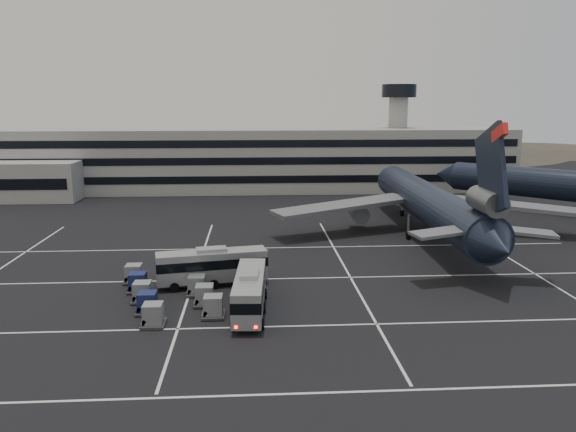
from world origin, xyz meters
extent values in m
plane|color=black|center=(0.00, 0.00, 0.00)|extent=(260.00, 260.00, 0.00)
cube|color=silver|center=(0.00, -22.00, 0.01)|extent=(90.00, 0.25, 0.01)
cube|color=silver|center=(0.00, -10.00, 0.01)|extent=(90.00, 0.25, 0.01)
cube|color=silver|center=(0.00, 4.00, 0.01)|extent=(90.00, 0.25, 0.01)
cube|color=silver|center=(0.00, 18.00, 0.01)|extent=(90.00, 0.25, 0.01)
cube|color=silver|center=(-6.00, 6.00, 0.01)|extent=(0.25, 55.00, 0.01)
cube|color=silver|center=(12.00, 6.00, 0.01)|extent=(0.25, 55.00, 0.01)
cube|color=silver|center=(34.00, 6.00, 0.01)|extent=(0.25, 55.00, 0.01)
cube|color=gray|center=(0.00, 72.00, 7.00)|extent=(120.00, 18.00, 14.00)
cube|color=black|center=(0.00, 62.95, 3.50)|extent=(118.00, 0.20, 1.60)
cube|color=black|center=(0.00, 62.95, 7.50)|extent=(118.00, 0.20, 1.60)
cube|color=black|center=(0.00, 62.95, 11.20)|extent=(118.00, 0.20, 1.60)
cube|color=gray|center=(-50.00, 60.00, 4.00)|extent=(30.00, 10.00, 8.00)
cylinder|color=gray|center=(35.00, 74.00, 11.00)|extent=(4.40, 4.40, 22.00)
cylinder|color=black|center=(35.00, 74.00, 22.50)|extent=(8.00, 8.00, 3.00)
ellipsoid|color=#38332B|center=(-60.00, 170.00, -10.50)|extent=(196.00, 140.00, 32.00)
ellipsoid|color=#38332B|center=(30.00, 170.00, -13.50)|extent=(252.00, 180.00, 44.00)
ellipsoid|color=#38332B|center=(110.00, 170.00, -9.00)|extent=(168.00, 120.00, 24.00)
cylinder|color=black|center=(26.92, 23.63, 5.20)|extent=(6.83, 48.13, 5.60)
cone|color=black|center=(27.59, 49.82, 5.20)|extent=(5.71, 4.64, 5.60)
cone|color=black|center=(26.23, -2.86, 5.20)|extent=(5.17, 5.13, 5.04)
cube|color=black|center=(26.32, 0.63, 12.60)|extent=(0.74, 9.48, 10.97)
cube|color=red|center=(26.29, -0.87, 16.80)|extent=(0.63, 3.24, 2.24)
cylinder|color=#595B60|center=(26.34, 1.13, 9.30)|extent=(2.85, 6.07, 2.70)
cube|color=slate|center=(22.15, 1.74, 5.80)|extent=(7.96, 4.52, 0.87)
cube|color=slate|center=(30.55, 1.53, 5.80)|extent=(8.05, 4.86, 0.87)
cube|color=slate|center=(14.47, 25.95, 4.40)|extent=(22.53, 12.86, 1.75)
cylinder|color=#595B60|center=(17.55, 28.87, 2.70)|extent=(2.84, 5.57, 2.70)
cube|color=slate|center=(39.46, 25.30, 4.40)|extent=(22.37, 13.81, 1.75)
cylinder|color=#595B60|center=(36.54, 28.38, 2.70)|extent=(2.84, 5.57, 2.70)
cylinder|color=slate|center=(27.31, 38.98, 2.20)|extent=(0.44, 0.44, 3.00)
cylinder|color=black|center=(27.31, 38.98, 0.55)|extent=(0.53, 1.11, 1.10)
cylinder|color=slate|center=(23.67, 21.71, 2.20)|extent=(0.44, 0.44, 3.00)
cylinder|color=black|center=(23.67, 21.71, 0.55)|extent=(0.53, 1.11, 1.10)
cylinder|color=slate|center=(30.06, 21.54, 2.20)|extent=(0.44, 0.44, 3.00)
cylinder|color=black|center=(30.06, 21.54, 0.55)|extent=(0.53, 1.11, 1.10)
cone|color=black|center=(40.91, 55.65, 5.20)|extent=(7.15, 7.13, 5.60)
cube|color=#9A9CA2|center=(0.43, -6.41, 2.17)|extent=(3.28, 11.80, 3.18)
cube|color=black|center=(0.43, -6.41, 2.56)|extent=(3.35, 11.86, 1.01)
cube|color=#9A9CA2|center=(0.43, -6.41, 3.96)|extent=(1.87, 3.27, 0.37)
cylinder|color=black|center=(-1.11, -10.42, 0.51)|extent=(0.39, 1.04, 1.02)
cylinder|color=black|center=(1.53, -10.56, 0.51)|extent=(0.39, 1.04, 1.02)
cylinder|color=black|center=(-0.89, -6.34, 0.51)|extent=(0.39, 1.04, 1.02)
cylinder|color=black|center=(1.76, -6.48, 0.51)|extent=(0.39, 1.04, 1.02)
cylinder|color=black|center=(-0.67, -2.26, 0.51)|extent=(0.39, 1.04, 1.02)
cylinder|color=black|center=(1.98, -2.41, 0.51)|extent=(0.39, 1.04, 1.02)
cube|color=#FF0C05|center=(-0.73, -12.21, 0.95)|extent=(0.27, 0.10, 0.23)
cube|color=#FF0C05|center=(0.96, -12.30, 0.95)|extent=(0.27, 0.10, 0.23)
cube|color=#9A9CA2|center=(-3.75, 2.17, 2.24)|extent=(12.31, 5.00, 3.27)
cube|color=black|center=(-3.75, 2.17, 2.63)|extent=(12.38, 5.07, 1.04)
cube|color=#9A9CA2|center=(-3.75, 2.17, 4.07)|extent=(3.55, 2.35, 0.38)
cylinder|color=black|center=(0.64, 1.64, 0.52)|extent=(1.10, 0.55, 1.05)
cylinder|color=black|center=(0.11, 4.32, 0.52)|extent=(1.10, 0.55, 1.05)
cylinder|color=black|center=(-3.49, 0.83, 0.52)|extent=(1.10, 0.55, 1.05)
cylinder|color=black|center=(-4.01, 3.50, 0.52)|extent=(1.10, 0.55, 1.05)
cylinder|color=black|center=(-7.61, 0.02, 0.52)|extent=(1.10, 0.55, 1.05)
cylinder|color=black|center=(-8.14, 2.69, 0.52)|extent=(1.10, 0.55, 1.05)
cube|color=#2D2D30|center=(-8.30, -9.02, 0.18)|extent=(2.80, 3.01, 0.20)
cylinder|color=black|center=(-8.30, -9.02, 0.11)|extent=(0.11, 0.22, 0.22)
cube|color=gray|center=(-8.30, -9.02, 1.17)|extent=(2.20, 2.20, 1.79)
cube|color=#2D2D30|center=(-3.01, -7.23, 0.18)|extent=(2.80, 3.01, 0.20)
cylinder|color=black|center=(-3.01, -7.23, 0.11)|extent=(0.11, 0.22, 0.22)
cube|color=gray|center=(-3.01, -7.23, 1.17)|extent=(2.20, 2.20, 1.79)
cube|color=#2D2D30|center=(-9.37, -5.84, 0.18)|extent=(2.80, 3.01, 0.20)
cylinder|color=black|center=(-9.37, -5.84, 0.11)|extent=(0.11, 0.22, 0.22)
cube|color=#161D4D|center=(-9.37, -5.84, 1.17)|extent=(2.20, 2.20, 1.79)
cube|color=#2D2D30|center=(-4.08, -4.05, 0.18)|extent=(2.80, 3.01, 0.20)
cylinder|color=black|center=(-4.08, -4.05, 0.11)|extent=(0.11, 0.22, 0.22)
cube|color=gray|center=(-4.08, -4.05, 1.17)|extent=(2.20, 2.20, 1.79)
cube|color=#2D2D30|center=(-10.45, -2.67, 0.18)|extent=(2.80, 3.01, 0.20)
cylinder|color=black|center=(-10.45, -2.67, 0.11)|extent=(0.11, 0.22, 0.22)
cube|color=gray|center=(-10.45, -2.67, 1.17)|extent=(2.20, 2.20, 1.79)
cube|color=#2D2D30|center=(-5.16, -0.88, 0.18)|extent=(2.80, 3.01, 0.20)
cylinder|color=black|center=(-5.16, -0.88, 0.11)|extent=(0.11, 0.22, 0.22)
cube|color=gray|center=(-5.16, -0.88, 1.17)|extent=(2.20, 2.20, 1.79)
cube|color=#2D2D30|center=(-11.52, 0.50, 0.18)|extent=(2.80, 3.01, 0.20)
cylinder|color=black|center=(-11.52, 0.50, 0.11)|extent=(0.11, 0.22, 0.22)
cube|color=#161D4D|center=(-11.52, 0.50, 1.17)|extent=(2.20, 2.20, 1.79)
cube|color=#2D2D30|center=(-6.23, 2.29, 0.18)|extent=(2.80, 3.01, 0.20)
cylinder|color=black|center=(-6.23, 2.29, 0.11)|extent=(0.11, 0.22, 0.22)
cube|color=gray|center=(-6.23, 2.29, 1.17)|extent=(2.20, 2.20, 1.79)
cube|color=#2D2D30|center=(-12.60, 3.68, 0.18)|extent=(2.80, 3.01, 0.20)
cylinder|color=black|center=(-12.60, 3.68, 0.11)|extent=(0.11, 0.22, 0.22)
cube|color=gray|center=(-12.60, 3.68, 1.17)|extent=(2.20, 2.20, 1.79)
camera|label=1|loc=(0.92, -57.62, 19.86)|focal=35.00mm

